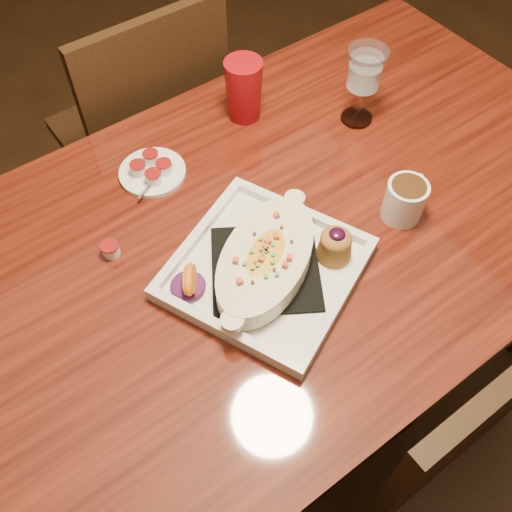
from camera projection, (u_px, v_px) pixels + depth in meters
floor at (275, 371)px, 1.76m from camera, size 7.00×7.00×0.00m
table at (283, 246)px, 1.23m from camera, size 1.50×0.90×0.75m
chair_far at (148, 133)px, 1.64m from camera, size 0.42×0.42×0.93m
plate at (269, 262)px, 1.05m from camera, size 0.42×0.42×0.08m
coffee_mug at (406, 198)px, 1.12m from camera, size 0.11×0.08×0.09m
goblet at (365, 73)px, 1.22m from camera, size 0.09×0.09×0.18m
saucer at (152, 171)px, 1.21m from camera, size 0.14×0.14×0.10m
creamer_loose at (110, 249)px, 1.09m from camera, size 0.04×0.04×0.03m
red_tumbler at (244, 90)px, 1.27m from camera, size 0.09×0.09×0.14m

